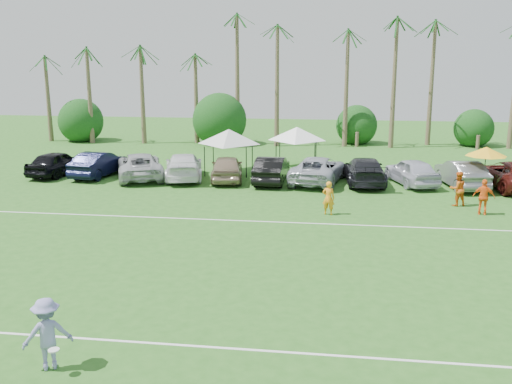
# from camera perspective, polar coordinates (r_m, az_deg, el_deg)

# --- Properties ---
(field_lines) EXTENTS (80.00, 12.10, 0.01)m
(field_lines) POSITION_cam_1_polar(r_m,az_deg,el_deg) (21.21, -3.51, -7.38)
(field_lines) COLOR white
(field_lines) RESTS_ON ground
(palm_tree_0) EXTENTS (2.40, 2.40, 8.90)m
(palm_tree_0) POSITION_cam_1_polar(r_m,az_deg,el_deg) (55.85, -20.45, 12.47)
(palm_tree_0) COLOR brown
(palm_tree_0) RESTS_ON ground
(palm_tree_1) EXTENTS (2.40, 2.40, 9.90)m
(palm_tree_1) POSITION_cam_1_polar(r_m,az_deg,el_deg) (53.72, -15.67, 13.73)
(palm_tree_1) COLOR brown
(palm_tree_1) RESTS_ON ground
(palm_tree_2) EXTENTS (2.40, 2.40, 10.90)m
(palm_tree_2) POSITION_cam_1_polar(r_m,az_deg,el_deg) (51.99, -10.49, 14.97)
(palm_tree_2) COLOR brown
(palm_tree_2) RESTS_ON ground
(palm_tree_3) EXTENTS (2.40, 2.40, 11.90)m
(palm_tree_3) POSITION_cam_1_polar(r_m,az_deg,el_deg) (50.95, -6.07, 16.11)
(palm_tree_3) COLOR brown
(palm_tree_3) RESTS_ON ground
(palm_tree_4) EXTENTS (2.40, 2.40, 8.90)m
(palm_tree_4) POSITION_cam_1_polar(r_m,az_deg,el_deg) (50.09, -1.43, 13.27)
(palm_tree_4) COLOR brown
(palm_tree_4) RESTS_ON ground
(palm_tree_5) EXTENTS (2.40, 2.40, 9.90)m
(palm_tree_5) POSITION_cam_1_polar(r_m,az_deg,el_deg) (49.62, 3.28, 14.26)
(palm_tree_5) COLOR brown
(palm_tree_5) RESTS_ON ground
(palm_tree_6) EXTENTS (2.40, 2.40, 10.90)m
(palm_tree_6) POSITION_cam_1_polar(r_m,az_deg,el_deg) (49.49, 8.08, 15.16)
(palm_tree_6) COLOR brown
(palm_tree_6) RESTS_ON ground
(palm_tree_7) EXTENTS (2.40, 2.40, 11.90)m
(palm_tree_7) POSITION_cam_1_polar(r_m,az_deg,el_deg) (49.69, 12.91, 15.93)
(palm_tree_7) COLOR brown
(palm_tree_7) RESTS_ON ground
(palm_tree_8) EXTENTS (2.40, 2.40, 8.90)m
(palm_tree_8) POSITION_cam_1_polar(r_m,az_deg,el_deg) (50.28, 18.57, 12.61)
(palm_tree_8) COLOR brown
(palm_tree_8) RESTS_ON ground
(palm_tree_9) EXTENTS (2.40, 2.40, 9.90)m
(palm_tree_9) POSITION_cam_1_polar(r_m,az_deg,el_deg) (51.43, 24.27, 13.11)
(palm_tree_9) COLOR brown
(palm_tree_9) RESTS_ON ground
(bush_tree_0) EXTENTS (4.00, 4.00, 4.00)m
(bush_tree_0) POSITION_cam_1_polar(r_m,az_deg,el_deg) (55.72, -16.75, 6.86)
(bush_tree_0) COLOR brown
(bush_tree_0) RESTS_ON ground
(bush_tree_1) EXTENTS (4.00, 4.00, 4.00)m
(bush_tree_1) POSITION_cam_1_polar(r_m,az_deg,el_deg) (51.74, -3.42, 6.95)
(bush_tree_1) COLOR brown
(bush_tree_1) RESTS_ON ground
(bush_tree_2) EXTENTS (4.00, 4.00, 4.00)m
(bush_tree_2) POSITION_cam_1_polar(r_m,az_deg,el_deg) (50.82, 10.07, 6.65)
(bush_tree_2) COLOR brown
(bush_tree_2) RESTS_ON ground
(bush_tree_3) EXTENTS (4.00, 4.00, 4.00)m
(bush_tree_3) POSITION_cam_1_polar(r_m,az_deg,el_deg) (52.19, 21.17, 6.14)
(bush_tree_3) COLOR brown
(bush_tree_3) RESTS_ON ground
(sideline_player_a) EXTENTS (0.67, 0.50, 1.67)m
(sideline_player_a) POSITION_cam_1_polar(r_m,az_deg,el_deg) (27.93, 7.27, -0.60)
(sideline_player_a) COLOR orange
(sideline_player_a) RESTS_ON ground
(sideline_player_b) EXTENTS (1.05, 0.93, 1.81)m
(sideline_player_b) POSITION_cam_1_polar(r_m,az_deg,el_deg) (31.15, 19.52, 0.31)
(sideline_player_b) COLOR orange
(sideline_player_b) RESTS_ON ground
(sideline_player_c) EXTENTS (1.11, 0.70, 1.76)m
(sideline_player_c) POSITION_cam_1_polar(r_m,az_deg,el_deg) (29.82, 21.83, -0.48)
(sideline_player_c) COLOR orange
(sideline_player_c) RESTS_ON ground
(canopy_tent_left) EXTENTS (4.20, 4.20, 3.40)m
(canopy_tent_left) POSITION_cam_1_polar(r_m,az_deg,el_deg) (37.61, -2.74, 6.29)
(canopy_tent_left) COLOR black
(canopy_tent_left) RESTS_ON ground
(canopy_tent_right) EXTENTS (4.06, 4.06, 3.29)m
(canopy_tent_right) POSITION_cam_1_polar(r_m,az_deg,el_deg) (39.75, 4.12, 6.51)
(canopy_tent_right) COLOR black
(canopy_tent_right) RESTS_ON ground
(market_umbrella) EXTENTS (2.30, 2.30, 2.56)m
(market_umbrella) POSITION_cam_1_polar(r_m,az_deg,el_deg) (34.93, 22.04, 3.78)
(market_umbrella) COLOR black
(market_umbrella) RESTS_ON ground
(frisbee_player) EXTENTS (1.37, 1.18, 1.84)m
(frisbee_player) POSITION_cam_1_polar(r_m,az_deg,el_deg) (15.20, -20.15, -13.17)
(frisbee_player) COLOR #8483BA
(frisbee_player) RESTS_ON ground
(parked_car_0) EXTENTS (2.67, 4.98, 1.61)m
(parked_car_0) POSITION_cam_1_polar(r_m,az_deg,el_deg) (39.26, -19.28, 2.74)
(parked_car_0) COLOR black
(parked_car_0) RESTS_ON ground
(parked_car_1) EXTENTS (2.35, 5.08, 1.61)m
(parked_car_1) POSITION_cam_1_polar(r_m,az_deg,el_deg) (38.16, -15.44, 2.72)
(parked_car_1) COLOR black
(parked_car_1) RESTS_ON ground
(parked_car_2) EXTENTS (4.61, 6.37, 1.61)m
(parked_car_2) POSITION_cam_1_polar(r_m,az_deg,el_deg) (36.94, -11.55, 2.59)
(parked_car_2) COLOR #B3B4B7
(parked_car_2) RESTS_ON ground
(parked_car_3) EXTENTS (3.51, 5.93, 1.61)m
(parked_car_3) POSITION_cam_1_polar(r_m,az_deg,el_deg) (36.30, -7.25, 2.57)
(parked_car_3) COLOR white
(parked_car_3) RESTS_ON ground
(parked_car_4) EXTENTS (2.63, 4.97, 1.61)m
(parked_car_4) POSITION_cam_1_polar(r_m,az_deg,el_deg) (35.51, -2.93, 2.42)
(parked_car_4) COLOR gray
(parked_car_4) RESTS_ON ground
(parked_car_5) EXTENTS (1.86, 4.94, 1.61)m
(parked_car_5) POSITION_cam_1_polar(r_m,az_deg,el_deg) (34.96, 1.57, 2.27)
(parked_car_5) COLOR black
(parked_car_5) RESTS_ON ground
(parked_car_6) EXTENTS (3.64, 6.17, 1.61)m
(parked_car_6) POSITION_cam_1_polar(r_m,az_deg,el_deg) (35.12, 6.20, 2.24)
(parked_car_6) COLOR #ADB1BB
(parked_car_6) RESTS_ON ground
(parked_car_7) EXTENTS (2.61, 5.69, 1.61)m
(parked_car_7) POSITION_cam_1_polar(r_m,az_deg,el_deg) (35.21, 10.79, 2.11)
(parked_car_7) COLOR black
(parked_car_7) RESTS_ON ground
(parked_car_8) EXTENTS (3.23, 5.08, 1.61)m
(parked_car_8) POSITION_cam_1_polar(r_m,az_deg,el_deg) (35.61, 15.30, 2.00)
(parked_car_8) COLOR silver
(parked_car_8) RESTS_ON ground
(parked_car_9) EXTENTS (2.48, 5.10, 1.61)m
(parked_car_9) POSITION_cam_1_polar(r_m,az_deg,el_deg) (35.75, 19.85, 1.72)
(parked_car_9) COLOR slate
(parked_car_9) RESTS_ON ground
(parked_car_10) EXTENTS (3.46, 6.11, 1.61)m
(parked_car_10) POSITION_cam_1_polar(r_m,az_deg,el_deg) (36.57, 24.12, 1.59)
(parked_car_10) COLOR #4F1511
(parked_car_10) RESTS_ON ground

